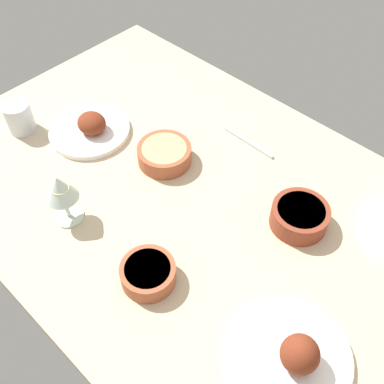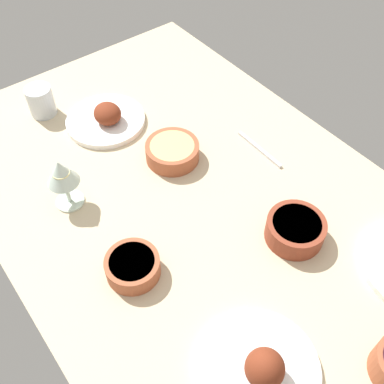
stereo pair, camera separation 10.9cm
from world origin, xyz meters
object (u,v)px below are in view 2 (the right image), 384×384
object	(u,v)px
plate_near_viewer	(106,118)
bowl_pasta	(172,151)
bowl_sauce	(295,229)
wine_glass	(61,174)
water_tumbler	(41,101)
fork_loose	(259,149)
bowl_potatoes	(133,266)
plate_far_side	(260,369)

from	to	relation	value
plate_near_viewer	bowl_pasta	bearing A→B (deg)	16.53
bowl_pasta	bowl_sauce	bearing A→B (deg)	10.67
bowl_pasta	wine_glass	bearing A→B (deg)	-96.60
bowl_pasta	water_tumbler	world-z (taller)	water_tumbler
wine_glass	fork_loose	bearing A→B (deg)	72.64
bowl_potatoes	water_tumbler	bearing A→B (deg)	172.23
plate_near_viewer	water_tumbler	size ratio (longest dim) A/B	2.60
plate_near_viewer	wine_glass	distance (cm)	30.32
plate_far_side	bowl_potatoes	world-z (taller)	plate_far_side
plate_far_side	bowl_sauce	distance (cm)	32.56
plate_near_viewer	fork_loose	bearing A→B (deg)	37.96
bowl_pasta	water_tumbler	bearing A→B (deg)	-153.62
plate_far_side	bowl_potatoes	distance (cm)	33.00
plate_near_viewer	bowl_pasta	xyz separation A→B (cm)	(22.61, 6.71, 0.73)
plate_far_side	plate_near_viewer	bearing A→B (deg)	170.02
bowl_potatoes	wine_glass	distance (cm)	27.07
bowl_sauce	wine_glass	bearing A→B (deg)	-138.76
bowl_potatoes	bowl_sauce	xyz separation A→B (cm)	(14.75, 34.10, 0.47)
bowl_sauce	fork_loose	size ratio (longest dim) A/B	0.81
plate_near_viewer	bowl_sauce	size ratio (longest dim) A/B	1.67
plate_far_side	fork_loose	xyz separation A→B (cm)	(-43.00, 40.64, -1.89)
wine_glass	fork_loose	xyz separation A→B (cm)	(15.30, 48.94, -9.53)
bowl_pasta	water_tumbler	size ratio (longest dim) A/B	1.64
bowl_sauce	wine_glass	distance (cm)	54.60
bowl_potatoes	bowl_pasta	distance (cm)	35.29
bowl_pasta	wine_glass	size ratio (longest dim) A/B	1.01
water_tumbler	bowl_potatoes	bearing A→B (deg)	-7.77
bowl_sauce	water_tumbler	xyz separation A→B (cm)	(-75.30, -25.84, 1.35)
bowl_pasta	bowl_sauce	size ratio (longest dim) A/B	1.06
fork_loose	wine_glass	bearing A→B (deg)	73.16
wine_glass	fork_loose	world-z (taller)	wine_glass
plate_near_viewer	water_tumbler	bearing A→B (deg)	-141.66
bowl_potatoes	fork_loose	world-z (taller)	bowl_potatoes
fork_loose	bowl_potatoes	bearing A→B (deg)	103.23
wine_glass	plate_far_side	bearing A→B (deg)	8.10
plate_far_side	wine_glass	xyz separation A→B (cm)	(-58.29, -8.29, 7.64)
water_tumbler	fork_loose	bearing A→B (deg)	38.08
plate_near_viewer	fork_loose	distance (cm)	43.91
bowl_potatoes	plate_near_viewer	bearing A→B (deg)	155.81
plate_near_viewer	bowl_potatoes	size ratio (longest dim) A/B	1.88
water_tumbler	plate_near_viewer	bearing A→B (deg)	38.34
bowl_sauce	water_tumbler	size ratio (longest dim) A/B	1.56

